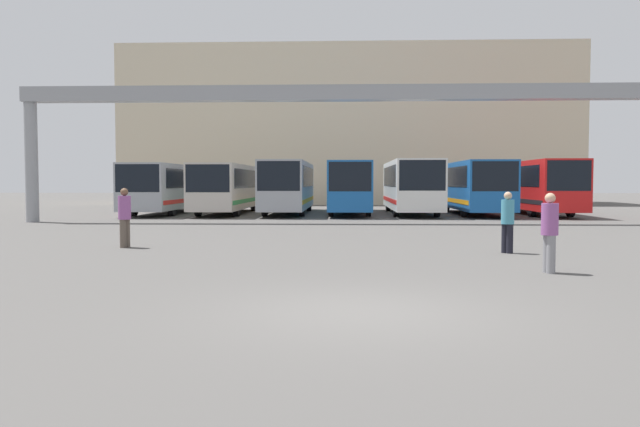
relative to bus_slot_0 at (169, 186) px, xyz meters
The scene contains 13 objects.
ground_plane 31.07m from the bus_slot_0, 68.92° to the right, with size 200.00×200.00×0.00m, color #514F4C.
building_backdrop 23.20m from the bus_slot_0, 60.47° to the left, with size 39.19×12.00×13.53m.
overhead_gantry 14.64m from the bus_slot_0, 37.91° to the right, with size 31.33×0.80×6.46m.
bus_slot_0 is the anchor object (origin of this frame).
bus_slot_1 3.73m from the bus_slot_0, ahead, with size 2.55×11.34×2.96m.
bus_slot_2 7.44m from the bus_slot_0, ahead, with size 2.47×11.69×3.13m.
bus_slot_3 11.16m from the bus_slot_0, ahead, with size 2.44×11.61×3.08m.
bus_slot_4 14.88m from the bus_slot_0, ahead, with size 2.62×11.52×3.17m.
bus_slot_5 18.61m from the bus_slot_0, ahead, with size 2.60×10.86×3.10m.
bus_slot_6 22.32m from the bus_slot_0, ahead, with size 2.46×12.24×3.15m.
pedestrian_far_center 20.56m from the bus_slot_0, 77.61° to the right, with size 0.37×0.37×1.76m.
pedestrian_near_center 26.08m from the bus_slot_0, 53.95° to the right, with size 0.35×0.35×1.67m.
pedestrian_mid_left 29.12m from the bus_slot_0, 58.36° to the right, with size 0.36×0.36×1.71m.
Camera 1 is at (-0.23, -9.23, 1.94)m, focal length 35.00 mm.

